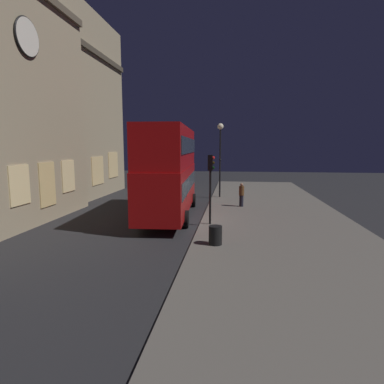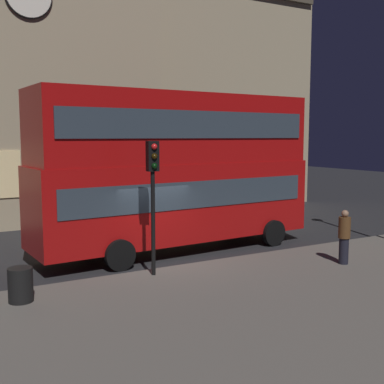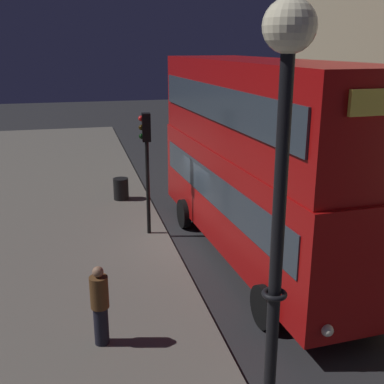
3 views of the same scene
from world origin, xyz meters
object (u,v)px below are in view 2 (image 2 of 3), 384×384
at_px(litter_bin, 21,285).
at_px(pedestrian, 344,236).
at_px(double_decker_bus, 176,166).
at_px(traffic_light_near_kerb, 153,179).

bearing_deg(litter_bin, pedestrian, -8.08).
bearing_deg(double_decker_bus, litter_bin, -154.68).
xyz_separation_m(traffic_light_near_kerb, litter_bin, (-3.77, -0.49, -2.35)).
bearing_deg(litter_bin, double_decker_bus, 28.60).
xyz_separation_m(double_decker_bus, pedestrian, (3.48, -4.59, -2.07)).
bearing_deg(traffic_light_near_kerb, double_decker_bus, 56.11).
relative_size(traffic_light_near_kerb, pedestrian, 2.26).
relative_size(traffic_light_near_kerb, litter_bin, 4.60).
bearing_deg(double_decker_bus, pedestrian, -56.10).
height_order(double_decker_bus, litter_bin, double_decker_bus).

